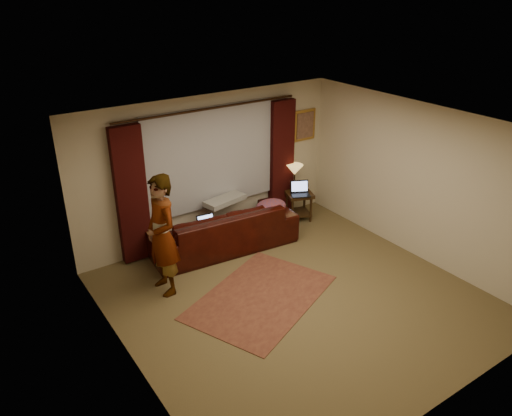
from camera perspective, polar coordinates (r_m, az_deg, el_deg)
The scene contains 20 objects.
floor at distance 7.59m, azimuth 4.57°, elevation -10.28°, with size 5.00×5.00×0.01m, color brown.
ceiling at distance 6.44m, azimuth 5.36°, elevation 8.98°, with size 5.00×5.00×0.02m, color silver.
wall_back at distance 8.82m, azimuth -5.32°, elevation 4.57°, with size 5.00×0.02×2.60m, color beige.
wall_front at distance 5.50m, azimuth 21.78°, elevation -10.96°, with size 5.00×0.02×2.60m, color beige.
wall_left at distance 5.85m, azimuth -14.68°, elevation -7.56°, with size 0.02×5.00×2.60m, color beige.
wall_right at distance 8.60m, azimuth 18.04°, elevation 2.84°, with size 0.02×5.00×2.60m, color beige.
sheer_curtain at distance 8.71m, azimuth -5.18°, elevation 5.69°, with size 2.50×0.05×1.80m, color #9B9AA2.
drape_left at distance 8.21m, azimuth -14.05°, elevation 1.37°, with size 0.50×0.14×2.30m, color black.
drape_right at distance 9.55m, azimuth 2.92°, elevation 5.49°, with size 0.50×0.14×2.30m, color black.
curtain_rod at distance 8.41m, azimuth -5.24°, elevation 11.26°, with size 0.04×0.04×3.40m, color black.
picture_frame at distance 9.79m, azimuth 5.55°, elevation 9.41°, with size 0.50×0.04×0.60m, color #B28234.
sofa at distance 8.65m, azimuth -3.93°, elevation -1.44°, with size 2.58×1.11×1.04m, color black.
throw_blanket at distance 8.74m, azimuth -3.61°, elevation 2.55°, with size 0.78×0.31×0.09m, color gray.
clothing_pile at distance 8.84m, azimuth 1.71°, elevation 0.10°, with size 0.58×0.45×0.25m, color brown.
laptop_sofa at distance 8.33m, azimuth -5.51°, elevation -1.77°, with size 0.30×0.33×0.22m, color black, non-canonical shape.
area_rug at distance 7.58m, azimuth 0.53°, elevation -10.13°, with size 2.21×1.47×0.01m, color brown.
end_table at distance 9.79m, azimuth 4.88°, elevation 0.28°, with size 0.49×0.49×0.56m, color black.
tiffany_lamp at distance 9.68m, azimuth 4.40°, elevation 3.48°, with size 0.33×0.33×0.52m, color olive, non-canonical shape.
laptop_table at distance 9.50m, azimuth 5.13°, elevation 2.16°, with size 0.35×0.38×0.26m, color black, non-canonical shape.
person at distance 7.39m, azimuth -10.69°, elevation -3.12°, with size 0.55×0.55×1.87m, color gray.
Camera 1 is at (-3.97, -4.75, 4.37)m, focal length 35.00 mm.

